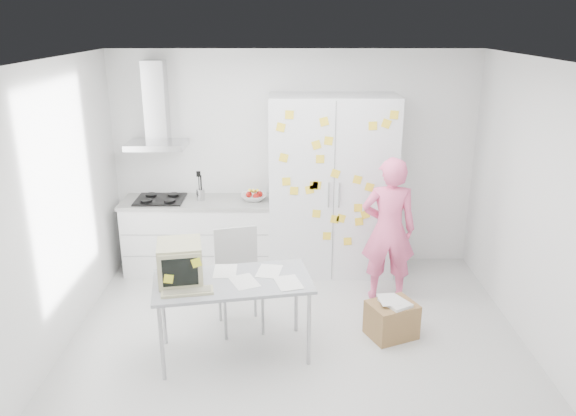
{
  "coord_description": "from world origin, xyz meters",
  "views": [
    {
      "loc": [
        -0.09,
        -4.85,
        3.05
      ],
      "look_at": [
        -0.08,
        0.7,
        1.16
      ],
      "focal_mm": 35.0,
      "sensor_mm": 36.0,
      "label": 1
    }
  ],
  "objects_px": {
    "desk": "(200,271)",
    "chair": "(239,273)",
    "person": "(388,230)",
    "cardboard_box": "(392,319)"
  },
  "relations": [
    {
      "from": "desk",
      "to": "chair",
      "type": "height_order",
      "value": "desk"
    },
    {
      "from": "person",
      "to": "cardboard_box",
      "type": "distance_m",
      "value": 1.05
    },
    {
      "from": "desk",
      "to": "chair",
      "type": "relative_size",
      "value": 1.49
    },
    {
      "from": "desk",
      "to": "chair",
      "type": "xyz_separation_m",
      "value": [
        0.3,
        0.56,
        -0.28
      ]
    },
    {
      "from": "desk",
      "to": "chair",
      "type": "distance_m",
      "value": 0.7
    },
    {
      "from": "chair",
      "to": "cardboard_box",
      "type": "height_order",
      "value": "chair"
    },
    {
      "from": "chair",
      "to": "person",
      "type": "bearing_deg",
      "value": 5.49
    },
    {
      "from": "desk",
      "to": "cardboard_box",
      "type": "bearing_deg",
      "value": -0.33
    },
    {
      "from": "desk",
      "to": "person",
      "type": "bearing_deg",
      "value": 20.77
    },
    {
      "from": "cardboard_box",
      "to": "desk",
      "type": "bearing_deg",
      "value": -170.0
    }
  ]
}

